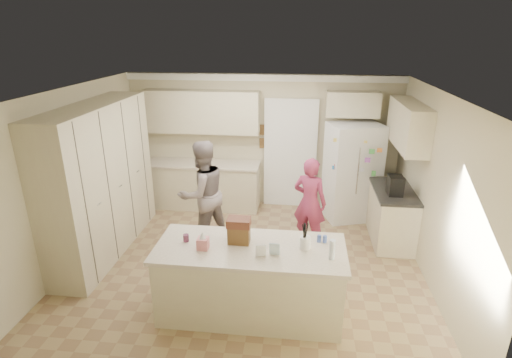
# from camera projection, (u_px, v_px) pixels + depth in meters

# --- Properties ---
(floor) EXTENTS (5.20, 4.60, 0.02)m
(floor) POSITION_uv_depth(u_px,v_px,m) (247.00, 263.00, 6.14)
(floor) COLOR #957E54
(floor) RESTS_ON ground
(ceiling) EXTENTS (5.20, 4.60, 0.02)m
(ceiling) POSITION_uv_depth(u_px,v_px,m) (245.00, 91.00, 5.22)
(ceiling) COLOR white
(ceiling) RESTS_ON wall_back
(wall_back) EXTENTS (5.20, 0.02, 2.60)m
(wall_back) POSITION_uv_depth(u_px,v_px,m) (263.00, 142.00, 7.82)
(wall_back) COLOR beige
(wall_back) RESTS_ON ground
(wall_front) EXTENTS (5.20, 0.02, 2.60)m
(wall_front) POSITION_uv_depth(u_px,v_px,m) (210.00, 278.00, 3.53)
(wall_front) COLOR beige
(wall_front) RESTS_ON ground
(wall_left) EXTENTS (0.02, 4.60, 2.60)m
(wall_left) POSITION_uv_depth(u_px,v_px,m) (73.00, 177.00, 5.96)
(wall_left) COLOR beige
(wall_left) RESTS_ON ground
(wall_right) EXTENTS (0.02, 4.60, 2.60)m
(wall_right) POSITION_uv_depth(u_px,v_px,m) (437.00, 192.00, 5.39)
(wall_right) COLOR beige
(wall_right) RESTS_ON ground
(crown_back) EXTENTS (5.20, 0.08, 0.12)m
(crown_back) POSITION_uv_depth(u_px,v_px,m) (263.00, 78.00, 7.35)
(crown_back) COLOR white
(crown_back) RESTS_ON wall_back
(pantry_bank) EXTENTS (0.60, 2.60, 2.35)m
(pantry_bank) POSITION_uv_depth(u_px,v_px,m) (101.00, 181.00, 6.16)
(pantry_bank) COLOR beige
(pantry_bank) RESTS_ON floor
(back_base_cab) EXTENTS (2.20, 0.60, 0.88)m
(back_base_cab) POSITION_uv_depth(u_px,v_px,m) (204.00, 186.00, 7.96)
(back_base_cab) COLOR beige
(back_base_cab) RESTS_ON floor
(back_countertop) EXTENTS (2.24, 0.63, 0.04)m
(back_countertop) POSITION_uv_depth(u_px,v_px,m) (202.00, 164.00, 7.79)
(back_countertop) COLOR beige
(back_countertop) RESTS_ON back_base_cab
(back_upper_cab) EXTENTS (2.20, 0.35, 0.80)m
(back_upper_cab) POSITION_uv_depth(u_px,v_px,m) (202.00, 112.00, 7.57)
(back_upper_cab) COLOR beige
(back_upper_cab) RESTS_ON wall_back
(doorway_opening) EXTENTS (0.90, 0.06, 2.10)m
(doorway_opening) POSITION_uv_depth(u_px,v_px,m) (290.00, 155.00, 7.82)
(doorway_opening) COLOR black
(doorway_opening) RESTS_ON floor
(doorway_casing) EXTENTS (1.02, 0.03, 2.22)m
(doorway_casing) POSITION_uv_depth(u_px,v_px,m) (290.00, 156.00, 7.79)
(doorway_casing) COLOR white
(doorway_casing) RESTS_ON floor
(wall_frame_upper) EXTENTS (0.15, 0.02, 0.20)m
(wall_frame_upper) POSITION_uv_depth(u_px,v_px,m) (263.00, 130.00, 7.70)
(wall_frame_upper) COLOR brown
(wall_frame_upper) RESTS_ON wall_back
(wall_frame_lower) EXTENTS (0.15, 0.02, 0.20)m
(wall_frame_lower) POSITION_uv_depth(u_px,v_px,m) (263.00, 143.00, 7.79)
(wall_frame_lower) COLOR brown
(wall_frame_lower) RESTS_ON wall_back
(refrigerator) EXTENTS (1.07, 0.94, 1.80)m
(refrigerator) POSITION_uv_depth(u_px,v_px,m) (352.00, 172.00, 7.34)
(refrigerator) COLOR white
(refrigerator) RESTS_ON floor
(fridge_seam) EXTENTS (0.02, 0.02, 1.78)m
(fridge_seam) POSITION_uv_depth(u_px,v_px,m) (354.00, 179.00, 7.01)
(fridge_seam) COLOR gray
(fridge_seam) RESTS_ON refrigerator
(fridge_dispenser) EXTENTS (0.22, 0.03, 0.35)m
(fridge_dispenser) POSITION_uv_depth(u_px,v_px,m) (343.00, 165.00, 6.94)
(fridge_dispenser) COLOR black
(fridge_dispenser) RESTS_ON refrigerator
(fridge_handle_l) EXTENTS (0.02, 0.02, 0.85)m
(fridge_handle_l) POSITION_uv_depth(u_px,v_px,m) (352.00, 171.00, 6.95)
(fridge_handle_l) COLOR silver
(fridge_handle_l) RESTS_ON refrigerator
(fridge_handle_r) EXTENTS (0.02, 0.02, 0.85)m
(fridge_handle_r) POSITION_uv_depth(u_px,v_px,m) (358.00, 171.00, 6.94)
(fridge_handle_r) COLOR silver
(fridge_handle_r) RESTS_ON refrigerator
(over_fridge_cab) EXTENTS (0.95, 0.35, 0.45)m
(over_fridge_cab) POSITION_uv_depth(u_px,v_px,m) (353.00, 104.00, 7.19)
(over_fridge_cab) COLOR beige
(over_fridge_cab) RESTS_ON wall_back
(right_base_cab) EXTENTS (0.60, 1.20, 0.88)m
(right_base_cab) POSITION_uv_depth(u_px,v_px,m) (391.00, 216.00, 6.66)
(right_base_cab) COLOR beige
(right_base_cab) RESTS_ON floor
(right_countertop) EXTENTS (0.63, 1.24, 0.04)m
(right_countertop) POSITION_uv_depth(u_px,v_px,m) (394.00, 191.00, 6.50)
(right_countertop) COLOR #2D2B28
(right_countertop) RESTS_ON right_base_cab
(right_upper_cab) EXTENTS (0.35, 1.50, 0.70)m
(right_upper_cab) POSITION_uv_depth(u_px,v_px,m) (408.00, 125.00, 6.30)
(right_upper_cab) COLOR beige
(right_upper_cab) RESTS_ON wall_right
(coffee_maker) EXTENTS (0.22, 0.28, 0.30)m
(coffee_maker) POSITION_uv_depth(u_px,v_px,m) (395.00, 185.00, 6.26)
(coffee_maker) COLOR black
(coffee_maker) RESTS_ON right_countertop
(island_base) EXTENTS (2.20, 0.90, 0.88)m
(island_base) POSITION_uv_depth(u_px,v_px,m) (250.00, 281.00, 4.93)
(island_base) COLOR beige
(island_base) RESTS_ON floor
(island_top) EXTENTS (2.28, 0.96, 0.05)m
(island_top) POSITION_uv_depth(u_px,v_px,m) (250.00, 249.00, 4.77)
(island_top) COLOR beige
(island_top) RESTS_ON island_base
(utensil_crock) EXTENTS (0.13, 0.13, 0.15)m
(utensil_crock) POSITION_uv_depth(u_px,v_px,m) (305.00, 243.00, 4.71)
(utensil_crock) COLOR white
(utensil_crock) RESTS_ON island_top
(tissue_box) EXTENTS (0.13, 0.13, 0.14)m
(tissue_box) POSITION_uv_depth(u_px,v_px,m) (203.00, 243.00, 4.71)
(tissue_box) COLOR #D5787D
(tissue_box) RESTS_ON island_top
(tissue_plume) EXTENTS (0.08, 0.08, 0.08)m
(tissue_plume) POSITION_uv_depth(u_px,v_px,m) (202.00, 235.00, 4.67)
(tissue_plume) COLOR white
(tissue_plume) RESTS_ON tissue_box
(dollhouse_body) EXTENTS (0.26, 0.18, 0.22)m
(dollhouse_body) POSITION_uv_depth(u_px,v_px,m) (239.00, 234.00, 4.83)
(dollhouse_body) COLOR brown
(dollhouse_body) RESTS_ON island_top
(dollhouse_roof) EXTENTS (0.28, 0.20, 0.10)m
(dollhouse_roof) POSITION_uv_depth(u_px,v_px,m) (239.00, 222.00, 4.78)
(dollhouse_roof) COLOR #592D1E
(dollhouse_roof) RESTS_ON dollhouse_body
(jam_jar) EXTENTS (0.07, 0.07, 0.09)m
(jam_jar) POSITION_uv_depth(u_px,v_px,m) (186.00, 238.00, 4.88)
(jam_jar) COLOR #59263F
(jam_jar) RESTS_ON island_top
(greeting_card_a) EXTENTS (0.12, 0.06, 0.16)m
(greeting_card_a) POSITION_uv_depth(u_px,v_px,m) (261.00, 251.00, 4.53)
(greeting_card_a) COLOR white
(greeting_card_a) RESTS_ON island_top
(greeting_card_b) EXTENTS (0.12, 0.05, 0.16)m
(greeting_card_b) POSITION_uv_depth(u_px,v_px,m) (274.00, 249.00, 4.56)
(greeting_card_b) COLOR silver
(greeting_card_b) RESTS_ON island_top
(water_bottle) EXTENTS (0.07, 0.07, 0.24)m
(water_bottle) POSITION_uv_depth(u_px,v_px,m) (332.00, 249.00, 4.48)
(water_bottle) COLOR silver
(water_bottle) RESTS_ON island_top
(shaker_salt) EXTENTS (0.05, 0.05, 0.09)m
(shaker_salt) POSITION_uv_depth(u_px,v_px,m) (319.00, 239.00, 4.86)
(shaker_salt) COLOR #425CAF
(shaker_salt) RESTS_ON island_top
(shaker_pepper) EXTENTS (0.05, 0.05, 0.09)m
(shaker_pepper) POSITION_uv_depth(u_px,v_px,m) (325.00, 239.00, 4.86)
(shaker_pepper) COLOR #425CAF
(shaker_pepper) RESTS_ON island_top
(teen_boy) EXTENTS (1.07, 1.07, 1.75)m
(teen_boy) POSITION_uv_depth(u_px,v_px,m) (202.00, 194.00, 6.45)
(teen_boy) COLOR gray
(teen_boy) RESTS_ON floor
(teen_girl) EXTENTS (0.64, 0.53, 1.50)m
(teen_girl) POSITION_uv_depth(u_px,v_px,m) (310.00, 203.00, 6.42)
(teen_girl) COLOR #AC3655
(teen_girl) RESTS_ON floor
(fridge_magnets) EXTENTS (0.76, 0.02, 1.44)m
(fridge_magnets) POSITION_uv_depth(u_px,v_px,m) (354.00, 179.00, 7.00)
(fridge_magnets) COLOR tan
(fridge_magnets) RESTS_ON refrigerator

